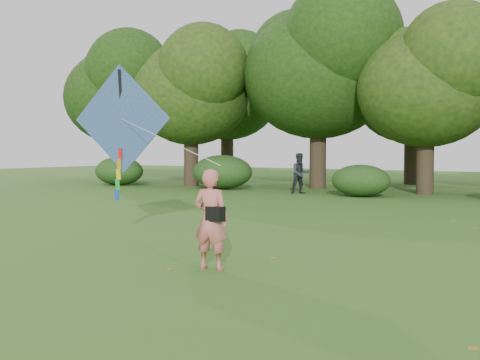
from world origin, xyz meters
The scene contains 7 objects.
ground centered at (0.00, 0.00, 0.00)m, with size 100.00×100.00×0.00m, color #265114.
man_kite_flyer centered at (-0.08, 0.39, 0.89)m, with size 0.65×0.43×1.78m, color #CA665F.
bystander_left centered at (-7.03, 17.12, 0.96)m, with size 0.93×0.73×1.92m, color #242930.
crossbody_bag centered at (0.04, 0.36, 1.01)m, with size 0.43×0.20×0.71m.
flying_kite centered at (-4.47, 2.71, 2.82)m, with size 5.96×2.71×3.34m.
shrub_band centered at (-0.72, 17.60, 0.86)m, with size 39.15×3.22×1.88m.
fallen_leaves centered at (0.65, 5.19, 0.01)m, with size 10.80×12.74×0.01m.
Camera 1 is at (6.12, -8.13, 2.13)m, focal length 45.00 mm.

